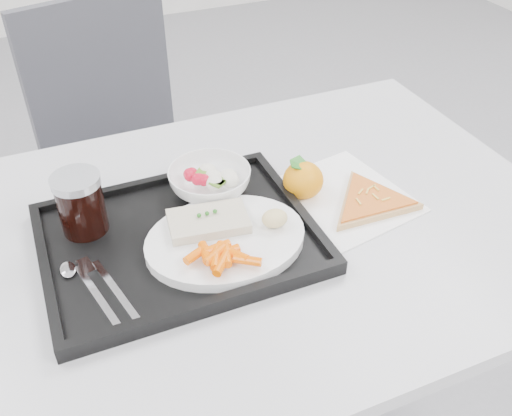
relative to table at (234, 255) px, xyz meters
The scene contains 14 objects.
table is the anchor object (origin of this frame).
chair 0.71m from the table, 97.35° to the left, with size 0.51×0.51×0.93m.
tray 0.12m from the table, behind, with size 0.45×0.35×0.03m.
dinner_plate 0.11m from the table, 121.65° to the right, with size 0.27×0.27×0.02m.
fish_fillet 0.12m from the table, 162.51° to the right, with size 0.14×0.10×0.03m.
bread_roll 0.14m from the table, 47.78° to the right, with size 0.05×0.05×0.03m.
salad_bowl 0.14m from the table, 93.65° to the left, with size 0.15×0.15×0.05m.
cola_glass 0.29m from the table, 161.62° to the left, with size 0.08×0.08×0.11m.
cutlery 0.27m from the table, 167.49° to the right, with size 0.10×0.17×0.01m.
napkin 0.22m from the table, ahead, with size 0.29×0.28×0.00m.
tangerine 0.19m from the table, 13.68° to the left, with size 0.08×0.08×0.07m.
pizza_slice 0.27m from the table, ahead, with size 0.28×0.28×0.02m.
carrot_pile 0.17m from the table, 119.12° to the right, with size 0.11×0.08×0.02m.
salad_contents 0.15m from the table, 92.99° to the left, with size 0.09×0.08×0.03m.
Camera 1 is at (-0.26, -0.42, 1.40)m, focal length 40.00 mm.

